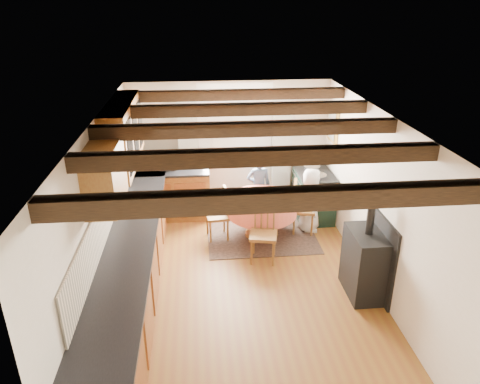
{
  "coord_description": "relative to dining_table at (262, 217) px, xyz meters",
  "views": [
    {
      "loc": [
        -0.57,
        -5.09,
        3.74
      ],
      "look_at": [
        0.0,
        0.8,
        1.15
      ],
      "focal_mm": 33.54,
      "sensor_mm": 36.0,
      "label": 1
    }
  ],
  "objects": [
    {
      "name": "floor",
      "position": [
        -0.44,
        -1.54,
        -0.35
      ],
      "size": [
        3.6,
        5.5,
        0.0
      ],
      "primitive_type": "cube",
      "color": "brown",
      "rests_on": "ground"
    },
    {
      "name": "ceiling",
      "position": [
        -0.44,
        -1.54,
        2.05
      ],
      "size": [
        3.6,
        5.5,
        0.0
      ],
      "primitive_type": "cube",
      "color": "white",
      "rests_on": "ground"
    },
    {
      "name": "wall_back",
      "position": [
        -0.44,
        1.21,
        0.85
      ],
      "size": [
        3.6,
        0.0,
        2.4
      ],
      "primitive_type": "cube",
      "color": "silver",
      "rests_on": "ground"
    },
    {
      "name": "wall_front",
      "position": [
        -0.44,
        -4.29,
        0.85
      ],
      "size": [
        3.6,
        0.0,
        2.4
      ],
      "primitive_type": "cube",
      "color": "silver",
      "rests_on": "ground"
    },
    {
      "name": "wall_left",
      "position": [
        -2.24,
        -1.54,
        0.85
      ],
      "size": [
        0.0,
        5.5,
        2.4
      ],
      "primitive_type": "cube",
      "color": "silver",
      "rests_on": "ground"
    },
    {
      "name": "wall_right",
      "position": [
        1.36,
        -1.54,
        0.85
      ],
      "size": [
        0.0,
        5.5,
        2.4
      ],
      "primitive_type": "cube",
      "color": "silver",
      "rests_on": "ground"
    },
    {
      "name": "beam_a",
      "position": [
        -0.44,
        -3.54,
        1.96
      ],
      "size": [
        3.6,
        0.16,
        0.16
      ],
      "primitive_type": "cube",
      "color": "#342211",
      "rests_on": "ceiling"
    },
    {
      "name": "beam_b",
      "position": [
        -0.44,
        -2.54,
        1.96
      ],
      "size": [
        3.6,
        0.16,
        0.16
      ],
      "primitive_type": "cube",
      "color": "#342211",
      "rests_on": "ceiling"
    },
    {
      "name": "beam_c",
      "position": [
        -0.44,
        -1.54,
        1.96
      ],
      "size": [
        3.6,
        0.16,
        0.16
      ],
      "primitive_type": "cube",
      "color": "#342211",
      "rests_on": "ceiling"
    },
    {
      "name": "beam_d",
      "position": [
        -0.44,
        -0.54,
        1.96
      ],
      "size": [
        3.6,
        0.16,
        0.16
      ],
      "primitive_type": "cube",
      "color": "#342211",
      "rests_on": "ceiling"
    },
    {
      "name": "beam_e",
      "position": [
        -0.44,
        0.46,
        1.96
      ],
      "size": [
        3.6,
        0.16,
        0.16
      ],
      "primitive_type": "cube",
      "color": "#342211",
      "rests_on": "ceiling"
    },
    {
      "name": "splash_left",
      "position": [
        -2.22,
        -1.24,
        0.85
      ],
      "size": [
        0.02,
        4.5,
        0.55
      ],
      "primitive_type": "cube",
      "color": "beige",
      "rests_on": "wall_left"
    },
    {
      "name": "splash_back",
      "position": [
        -1.44,
        1.19,
        0.85
      ],
      "size": [
        1.4,
        0.02,
        0.55
      ],
      "primitive_type": "cube",
      "color": "beige",
      "rests_on": "wall_back"
    },
    {
      "name": "base_cabinet_left",
      "position": [
        -1.94,
        -1.54,
        0.09
      ],
      "size": [
        0.6,
        5.3,
        0.88
      ],
      "primitive_type": "cube",
      "color": "olive",
      "rests_on": "floor"
    },
    {
      "name": "base_cabinet_back",
      "position": [
        -1.49,
        0.91,
        0.09
      ],
      "size": [
        1.3,
        0.6,
        0.88
      ],
      "primitive_type": "cube",
      "color": "olive",
      "rests_on": "floor"
    },
    {
      "name": "worktop_left",
      "position": [
        -1.92,
        -1.54,
        0.55
      ],
      "size": [
        0.64,
        5.3,
        0.04
      ],
      "primitive_type": "cube",
      "color": "black",
      "rests_on": "base_cabinet_left"
    },
    {
      "name": "worktop_back",
      "position": [
        -1.49,
        0.89,
        0.55
      ],
      "size": [
        1.3,
        0.64,
        0.04
      ],
      "primitive_type": "cube",
      "color": "black",
      "rests_on": "base_cabinet_back"
    },
    {
      "name": "wall_cabinet_glass",
      "position": [
        -2.07,
        -0.34,
        1.6
      ],
      "size": [
        0.34,
        1.8,
        0.9
      ],
      "primitive_type": "cube",
      "color": "olive",
      "rests_on": "wall_left"
    },
    {
      "name": "wall_cabinet_solid",
      "position": [
        -2.07,
        -1.84,
        1.55
      ],
      "size": [
        0.34,
        0.9,
        0.7
      ],
      "primitive_type": "cube",
      "color": "olive",
      "rests_on": "wall_left"
    },
    {
      "name": "window_frame",
      "position": [
        -0.34,
        1.2,
        1.25
      ],
      "size": [
        1.34,
        0.03,
        1.54
      ],
      "primitive_type": "cube",
      "color": "white",
      "rests_on": "wall_back"
    },
    {
      "name": "window_pane",
      "position": [
        -0.34,
        1.2,
        1.25
      ],
      "size": [
        1.2,
        0.01,
        1.4
      ],
      "primitive_type": "cube",
      "color": "white",
      "rests_on": "wall_back"
    },
    {
      "name": "curtain_left",
      "position": [
        -1.19,
        1.11,
        0.75
      ],
      "size": [
        0.35,
        0.1,
        2.1
      ],
      "primitive_type": "cube",
      "color": "silver",
      "rests_on": "wall_back"
    },
    {
      "name": "curtain_right",
      "position": [
        0.51,
        1.11,
        0.75
      ],
      "size": [
        0.35,
        0.1,
        2.1
      ],
      "primitive_type": "cube",
      "color": "silver",
      "rests_on": "wall_back"
    },
    {
      "name": "curtain_rod",
      "position": [
        -0.34,
        1.11,
        1.85
      ],
      "size": [
        2.0,
        0.03,
        0.03
      ],
      "primitive_type": "cylinder",
      "rotation": [
        0.0,
        1.57,
        0.0
      ],
      "color": "black",
      "rests_on": "wall_back"
    },
    {
      "name": "wall_picture",
      "position": [
        1.33,
        0.76,
        1.35
      ],
      "size": [
        0.04,
        0.5,
        0.6
      ],
      "primitive_type": "cube",
      "color": "gold",
      "rests_on": "wall_right"
    },
    {
      "name": "wall_plate",
      "position": [
        0.61,
        1.18,
        1.35
      ],
      "size": [
        0.3,
        0.02,
        0.3
      ],
      "primitive_type": "cylinder",
      "rotation": [
        1.57,
        0.0,
        0.0
      ],
      "color": "silver",
      "rests_on": "wall_back"
    },
    {
      "name": "rug",
      "position": [
        -0.0,
        0.0,
        -0.34
      ],
      "size": [
        1.82,
        1.41,
        0.01
      ],
      "primitive_type": "cube",
      "color": "black",
      "rests_on": "floor"
    },
    {
      "name": "dining_table",
      "position": [
        0.0,
        0.0,
        0.0
      ],
      "size": [
        1.16,
        1.16,
        0.7
      ],
      "primitive_type": null,
      "color": "#EB7262",
      "rests_on": "floor"
    },
    {
      "name": "chair_near",
      "position": [
        -0.08,
        -0.76,
        0.12
      ],
      "size": [
        0.48,
        0.5,
        0.93
      ],
      "primitive_type": null,
      "rotation": [
        0.0,
        0.0,
        -0.22
      ],
      "color": "brown",
      "rests_on": "floor"
    },
    {
      "name": "chair_left",
      "position": [
        -0.74,
        0.01,
        0.09
      ],
      "size": [
        0.44,
        0.43,
        0.88
      ],
      "primitive_type": null,
      "rotation": [
        0.0,
        0.0,
        -1.43
      ],
      "color": "brown",
      "rests_on": "floor"
    },
    {
      "name": "chair_right",
      "position": [
        0.73,
        0.08,
        0.11
      ],
      "size": [
        0.49,
        0.48,
        0.92
      ],
      "primitive_type": null,
      "rotation": [
        0.0,
        0.0,
        1.34
      ],
      "color": "brown",
      "rests_on": "floor"
    },
    {
      "name": "aga_range",
      "position": [
        1.03,
        0.64,
        0.09
      ],
      "size": [
        0.62,
        0.96,
        0.88
      ],
      "primitive_type": null,
      "color": "black",
      "rests_on": "floor"
    },
    {
      "name": "cast_iron_stove",
      "position": [
        1.14,
        -1.71,
        0.37
      ],
      "size": [
        0.43,
        0.72,
        1.44
      ],
      "primitive_type": null,
      "color": "black",
      "rests_on": "floor"
    },
    {
      "name": "child_far",
      "position": [
        0.04,
        0.69,
        0.25
      ],
      "size": [
        0.44,
        0.29,
        1.2
      ],
      "primitive_type": "imported",
      "rotation": [
        0.0,
        0.0,
        3.16
      ],
      "color": "#304155",
      "rests_on": "floor"
    },
    {
      "name": "child_right",
      "position": [
        0.85,
        0.14,
        0.21
      ],
      "size": [
        0.43,
        0.59,
        1.12
      ],
      "primitive_type": "imported",
      "rotation": [
        0.0,
        0.0,
        1.43
      ],
      "color": "silver",
      "rests_on": "floor"
    },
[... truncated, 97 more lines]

